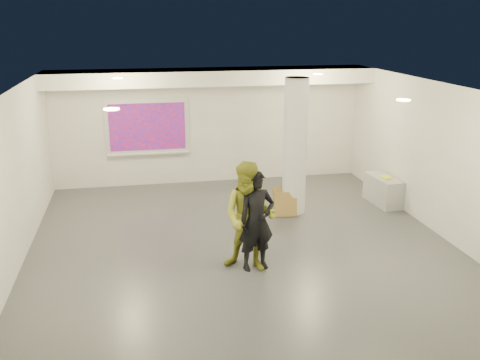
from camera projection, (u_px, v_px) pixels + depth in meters
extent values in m
cube|color=#3C3E43|center=(244.00, 249.00, 10.11)|extent=(8.00, 9.00, 0.01)
cube|color=white|center=(244.00, 90.00, 9.24)|extent=(8.00, 9.00, 0.01)
cube|color=silver|center=(210.00, 126.00, 13.90)|extent=(8.00, 0.01, 3.00)
cube|color=silver|center=(333.00, 294.00, 5.45)|extent=(8.00, 0.01, 3.00)
cube|color=silver|center=(10.00, 186.00, 8.94)|extent=(0.01, 9.00, 3.00)
cube|color=silver|center=(445.00, 162.00, 10.42)|extent=(0.01, 9.00, 3.00)
cube|color=white|center=(212.00, 77.00, 13.00)|extent=(8.00, 1.10, 0.36)
cylinder|color=#FFD38B|center=(118.00, 78.00, 11.18)|extent=(0.22, 0.22, 0.02)
cylinder|color=#FFD38B|center=(318.00, 74.00, 12.00)|extent=(0.22, 0.22, 0.02)
cylinder|color=#FFD38B|center=(111.00, 109.00, 7.43)|extent=(0.22, 0.22, 0.02)
cylinder|color=#FFD38B|center=(403.00, 100.00, 8.24)|extent=(0.22, 0.22, 0.02)
cylinder|color=silver|center=(295.00, 147.00, 11.64)|extent=(0.52, 0.52, 3.00)
cube|color=silver|center=(147.00, 127.00, 13.55)|extent=(2.10, 0.06, 1.40)
cube|color=#001FB4|center=(147.00, 127.00, 13.51)|extent=(1.90, 0.01, 1.20)
cube|color=silver|center=(149.00, 154.00, 13.70)|extent=(2.10, 0.08, 0.04)
cube|color=#979A9D|center=(383.00, 190.00, 12.51)|extent=(0.55, 1.14, 0.65)
cube|color=#C9DD26|center=(386.00, 177.00, 12.35)|extent=(0.24, 0.31, 0.03)
cube|color=olive|center=(285.00, 199.00, 11.96)|extent=(0.57, 0.26, 0.60)
cube|color=olive|center=(286.00, 204.00, 11.73)|extent=(0.51, 0.26, 0.53)
imported|color=black|center=(257.00, 221.00, 9.10)|extent=(0.71, 0.53, 1.77)
imported|color=olive|center=(250.00, 217.00, 9.06)|extent=(1.16, 1.06, 1.91)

